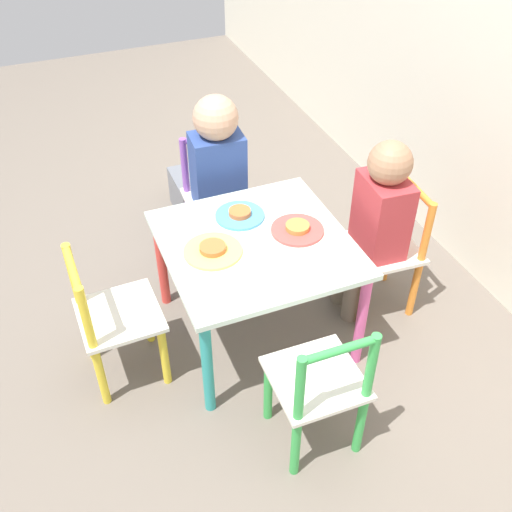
# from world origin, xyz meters

# --- Properties ---
(ground_plane) EXTENTS (6.00, 6.00, 0.00)m
(ground_plane) POSITION_xyz_m (0.00, 0.00, 0.00)
(ground_plane) COLOR #6B6056
(kids_table) EXTENTS (0.61, 0.61, 0.42)m
(kids_table) POSITION_xyz_m (0.00, 0.00, 0.37)
(kids_table) COLOR silver
(kids_table) RESTS_ON ground_plane
(chair_purple) EXTENTS (0.27, 0.27, 0.52)m
(chair_purple) POSITION_xyz_m (-0.51, 0.03, 0.25)
(chair_purple) COLOR silver
(chair_purple) RESTS_ON ground_plane
(chair_orange) EXTENTS (0.28, 0.28, 0.52)m
(chair_orange) POSITION_xyz_m (0.04, 0.51, 0.25)
(chair_orange) COLOR silver
(chair_orange) RESTS_ON ground_plane
(chair_yellow) EXTENTS (0.27, 0.27, 0.52)m
(chair_yellow) POSITION_xyz_m (0.01, -0.51, 0.25)
(chair_yellow) COLOR silver
(chair_yellow) RESTS_ON ground_plane
(chair_green) EXTENTS (0.26, 0.26, 0.52)m
(chair_green) POSITION_xyz_m (0.51, -0.01, 0.25)
(chair_green) COLOR silver
(chair_green) RESTS_ON ground_plane
(child_left) EXTENTS (0.22, 0.21, 0.74)m
(child_left) POSITION_xyz_m (-0.45, 0.03, 0.45)
(child_left) COLOR #38383D
(child_left) RESTS_ON ground_plane
(child_back) EXTENTS (0.21, 0.22, 0.71)m
(child_back) POSITION_xyz_m (0.03, 0.45, 0.42)
(child_back) COLOR #7A6B5B
(child_back) RESTS_ON ground_plane
(plate_left) EXTENTS (0.17, 0.17, 0.03)m
(plate_left) POSITION_xyz_m (-0.15, 0.00, 0.43)
(plate_left) COLOR #4C9EE0
(plate_left) RESTS_ON kids_table
(plate_back) EXTENTS (0.18, 0.18, 0.03)m
(plate_back) POSITION_xyz_m (0.00, 0.15, 0.43)
(plate_back) COLOR #E54C47
(plate_back) RESTS_ON kids_table
(plate_front) EXTENTS (0.19, 0.19, 0.03)m
(plate_front) POSITION_xyz_m (-0.00, -0.15, 0.43)
(plate_front) COLOR #EADB66
(plate_front) RESTS_ON kids_table
(storage_bin) EXTENTS (0.27, 0.17, 0.19)m
(storage_bin) POSITION_xyz_m (-0.82, 0.02, 0.09)
(storage_bin) COLOR slate
(storage_bin) RESTS_ON ground_plane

